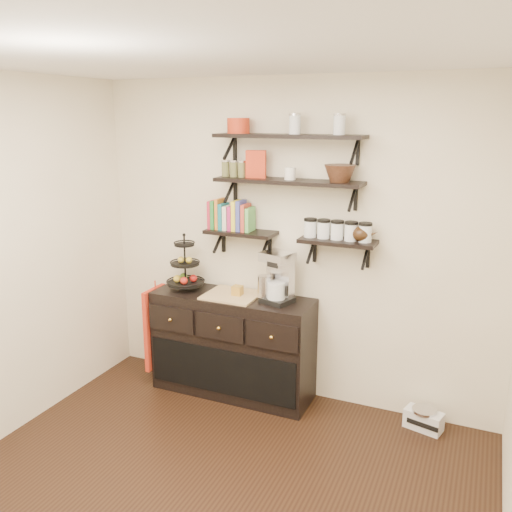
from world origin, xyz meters
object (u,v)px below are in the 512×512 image
object	(u,v)px
coffee_maker	(279,278)
fruit_stand	(186,271)
radio	(424,419)
sideboard	(233,344)

from	to	relation	value
coffee_maker	fruit_stand	bearing A→B (deg)	-161.42
coffee_maker	radio	world-z (taller)	coffee_maker
fruit_stand	coffee_maker	world-z (taller)	fruit_stand
coffee_maker	radio	size ratio (longest dim) A/B	1.36
fruit_stand	radio	bearing A→B (deg)	1.67
coffee_maker	sideboard	bearing A→B (deg)	-159.08
sideboard	radio	distance (m)	1.67
fruit_stand	sideboard	bearing A→B (deg)	-0.42
sideboard	fruit_stand	xyz separation A→B (m)	(-0.45, 0.00, 0.61)
fruit_stand	radio	world-z (taller)	fruit_stand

